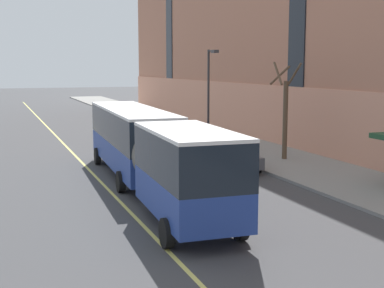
% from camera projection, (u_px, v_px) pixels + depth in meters
% --- Properties ---
extents(ground_plane, '(260.00, 260.00, 0.00)m').
position_uv_depth(ground_plane, '(198.00, 221.00, 20.16)').
color(ground_plane, '#424244').
extents(sidewalk, '(5.86, 160.00, 0.15)m').
position_uv_depth(sidewalk, '(358.00, 183.00, 26.31)').
color(sidewalk, gray).
rests_on(sidewalk, ground).
extents(city_bus, '(3.61, 18.91, 3.62)m').
position_uv_depth(city_bus, '(147.00, 147.00, 24.83)').
color(city_bus, navy).
rests_on(city_bus, ground).
extents(parked_car_darkgray_1, '(2.08, 4.47, 1.56)m').
position_uv_depth(parked_car_darkgray_1, '(234.00, 156.00, 30.10)').
color(parked_car_darkgray_1, '#4C4C51').
rests_on(parked_car_darkgray_1, ground).
extents(parked_car_darkgray_2, '(1.94, 4.81, 1.56)m').
position_uv_depth(parked_car_darkgray_2, '(152.00, 127.00, 44.48)').
color(parked_car_darkgray_2, '#4C4C51').
rests_on(parked_car_darkgray_2, ground).
extents(parked_car_red_4, '(2.09, 4.52, 1.56)m').
position_uv_depth(parked_car_red_4, '(195.00, 142.00, 35.79)').
color(parked_car_red_4, '#B21E19').
rests_on(parked_car_red_4, ground).
extents(street_tree_far_uptown, '(1.48, 1.40, 5.91)m').
position_uv_depth(street_tree_far_uptown, '(285.00, 112.00, 32.55)').
color(street_tree_far_uptown, brown).
rests_on(street_tree_far_uptown, sidewalk).
extents(street_lamp, '(0.36, 1.48, 6.79)m').
position_uv_depth(street_lamp, '(210.00, 87.00, 37.41)').
color(street_lamp, '#2D2D30').
rests_on(street_lamp, sidewalk).
extents(lane_centerline, '(0.16, 140.00, 0.01)m').
position_uv_depth(lane_centerline, '(125.00, 207.00, 22.21)').
color(lane_centerline, '#E0D66B').
rests_on(lane_centerline, ground).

